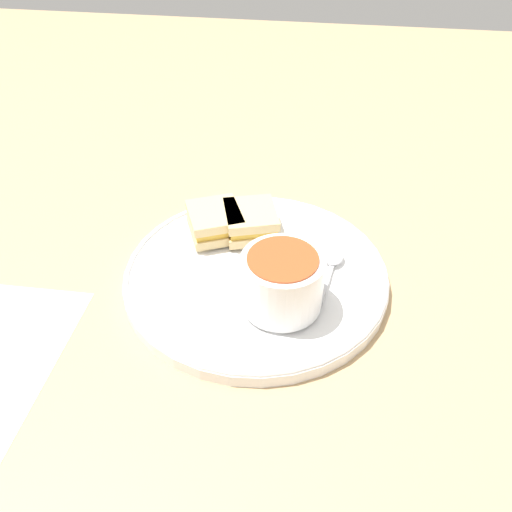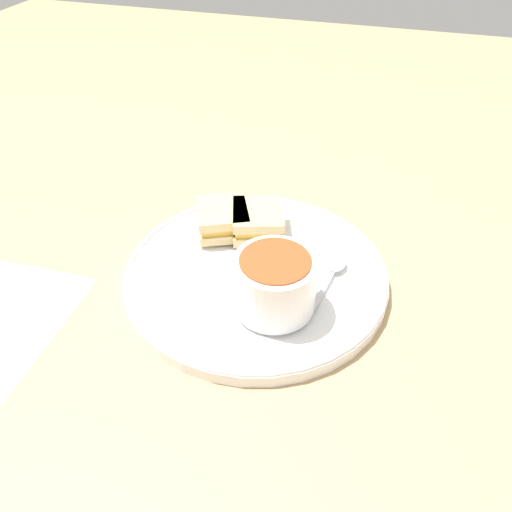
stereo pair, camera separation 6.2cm
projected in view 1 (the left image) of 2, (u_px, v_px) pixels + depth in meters
The scene contains 6 objects.
ground_plane at pixel (256, 280), 0.64m from camera, with size 2.40×2.40×0.00m, color tan.
plate at pixel (256, 273), 0.64m from camera, with size 0.33×0.33×0.02m.
soup_bowl at pixel (282, 281), 0.56m from camera, with size 0.09×0.09×0.07m.
spoon at pixel (333, 260), 0.64m from camera, with size 0.03×0.10×0.01m.
sandwich_half_near at pixel (251, 221), 0.68m from camera, with size 0.09×0.09×0.03m.
sandwich_half_far at pixel (215, 221), 0.68m from camera, with size 0.09×0.10×0.03m.
Camera 1 is at (-0.08, 0.47, 0.44)m, focal length 35.00 mm.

